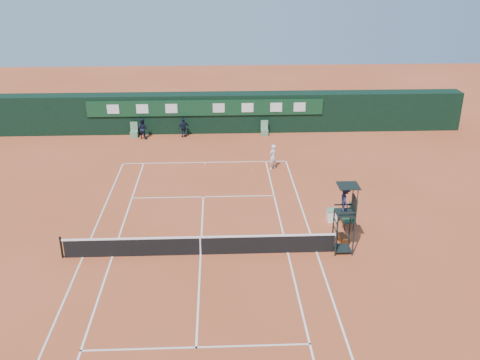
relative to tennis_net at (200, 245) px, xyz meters
name	(u,v)px	position (x,y,z in m)	size (l,w,h in m)	color
ground	(201,255)	(0.00, 0.00, -0.51)	(90.00, 90.00, 0.00)	#C4542E
court_lines	(201,254)	(0.00, 0.00, -0.50)	(11.05, 23.85, 0.01)	silver
tennis_net	(200,245)	(0.00, 0.00, 0.00)	(12.90, 0.10, 1.10)	black
back_wall	(206,113)	(0.00, 18.74, 1.00)	(40.00, 1.65, 3.00)	black
linesman_chair_left	(134,133)	(-5.50, 17.48, -0.19)	(0.55, 0.50, 1.15)	#578663
linesman_chair_right	(264,131)	(4.50, 17.48, -0.19)	(0.55, 0.50, 1.15)	#568362
umpire_chair	(345,205)	(6.69, 0.03, 1.95)	(0.96, 0.95, 3.42)	black
player_bench	(349,215)	(7.60, 2.58, 0.09)	(0.56, 1.20, 1.10)	#183D27
tennis_bag	(343,238)	(6.96, 0.98, -0.37)	(0.33, 0.75, 0.28)	black
cooler	(332,215)	(6.86, 3.14, -0.18)	(0.57, 0.57, 0.65)	white
tennis_ball	(252,169)	(3.10, 10.51, -0.47)	(0.07, 0.07, 0.07)	#A7C52D
player	(273,157)	(4.44, 10.57, 0.32)	(0.61, 0.40, 1.67)	white
ball_kid_left	(143,129)	(-4.77, 17.11, 0.27)	(0.76, 0.59, 1.56)	black
ball_kid_right	(184,128)	(-1.69, 17.31, 0.24)	(0.88, 0.37, 1.50)	black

